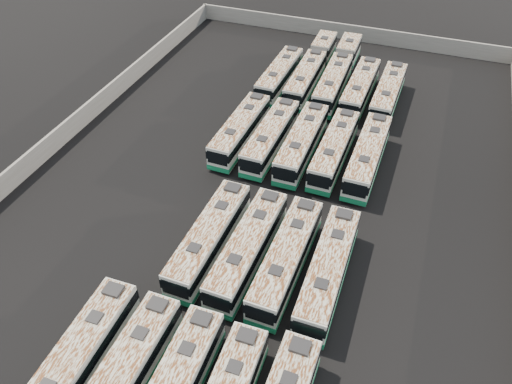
% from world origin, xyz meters
% --- Properties ---
extents(ground, '(140.00, 140.00, 0.00)m').
position_xyz_m(ground, '(0.00, 0.00, 0.00)').
color(ground, black).
rests_on(ground, ground).
extents(perimeter_wall, '(45.20, 73.20, 2.20)m').
position_xyz_m(perimeter_wall, '(0.00, 0.00, 1.10)').
color(perimeter_wall, slate).
rests_on(perimeter_wall, ground).
extents(bus_front_far_left, '(2.69, 11.67, 3.28)m').
position_xyz_m(bus_front_far_left, '(-4.94, -20.98, 1.67)').
color(bus_front_far_left, beige).
rests_on(bus_front_far_left, ground).
extents(bus_front_left, '(2.46, 11.54, 3.25)m').
position_xyz_m(bus_front_left, '(-1.62, -20.97, 1.66)').
color(bus_front_left, beige).
rests_on(bus_front_left, ground).
extents(bus_midfront_left, '(2.62, 11.61, 3.26)m').
position_xyz_m(bus_midfront_left, '(-1.53, -8.13, 1.67)').
color(bus_midfront_left, beige).
rests_on(bus_midfront_left, ground).
extents(bus_midfront_center, '(2.77, 11.73, 3.29)m').
position_xyz_m(bus_midfront_center, '(1.75, -8.12, 1.68)').
color(bus_midfront_center, beige).
rests_on(bus_midfront_center, ground).
extents(bus_midfront_right, '(2.65, 11.64, 3.27)m').
position_xyz_m(bus_midfront_right, '(4.90, -8.07, 1.67)').
color(bus_midfront_right, beige).
rests_on(bus_midfront_right, ground).
extents(bus_midfront_far_right, '(2.54, 11.65, 3.28)m').
position_xyz_m(bus_midfront_far_right, '(8.20, -8.11, 1.68)').
color(bus_midfront_far_right, beige).
rests_on(bus_midfront_far_right, ground).
extents(bus_midback_far_left, '(2.63, 11.36, 3.19)m').
position_xyz_m(bus_midback_far_left, '(-4.90, 7.04, 1.63)').
color(bus_midback_far_left, beige).
rests_on(bus_midback_far_left, ground).
extents(bus_midback_left, '(2.62, 11.42, 3.20)m').
position_xyz_m(bus_midback_left, '(-1.56, 6.98, 1.64)').
color(bus_midback_left, beige).
rests_on(bus_midback_left, ground).
extents(bus_midback_center, '(2.46, 11.58, 3.26)m').
position_xyz_m(bus_midback_center, '(1.71, 7.01, 1.67)').
color(bus_midback_center, beige).
rests_on(bus_midback_center, ground).
extents(bus_midback_right, '(2.59, 11.36, 3.19)m').
position_xyz_m(bus_midback_right, '(4.99, 7.11, 1.63)').
color(bus_midback_right, beige).
rests_on(bus_midback_right, ground).
extents(bus_midback_far_right, '(2.64, 11.66, 3.27)m').
position_xyz_m(bus_midback_far_right, '(8.29, 7.14, 1.67)').
color(bus_midback_far_right, beige).
rests_on(bus_midback_far_right, ground).
extents(bus_back_far_left, '(2.60, 11.22, 3.15)m').
position_xyz_m(bus_back_far_left, '(-4.80, 19.71, 1.61)').
color(bus_back_far_left, beige).
rests_on(bus_back_far_left, ground).
extents(bus_back_left, '(2.56, 17.47, 3.16)m').
position_xyz_m(bus_back_left, '(-1.64, 22.81, 1.62)').
color(bus_back_left, beige).
rests_on(bus_back_left, ground).
extents(bus_back_center, '(2.75, 17.89, 3.24)m').
position_xyz_m(bus_back_center, '(1.70, 22.90, 1.65)').
color(bus_back_center, beige).
rests_on(bus_back_center, ground).
extents(bus_back_right, '(2.64, 11.47, 3.22)m').
position_xyz_m(bus_back_right, '(4.99, 19.85, 1.64)').
color(bus_back_right, beige).
rests_on(bus_back_right, ground).
extents(bus_back_far_right, '(2.63, 11.39, 3.20)m').
position_xyz_m(bus_back_far_right, '(8.23, 19.81, 1.63)').
color(bus_back_far_right, beige).
rests_on(bus_back_far_right, ground).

